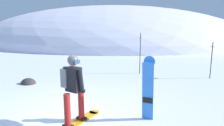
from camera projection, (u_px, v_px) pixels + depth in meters
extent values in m
plane|color=white|center=(70.00, 118.00, 5.10)|extent=(300.00, 300.00, 0.00)
ellipsoid|color=white|center=(110.00, 40.00, 35.69)|extent=(43.73, 39.36, 11.70)
cube|color=orange|center=(75.00, 124.00, 4.78)|extent=(0.58, 1.58, 0.02)
cylinder|color=orange|center=(94.00, 112.00, 5.43)|extent=(0.28, 0.28, 0.02)
cube|color=black|center=(82.00, 118.00, 4.98)|extent=(0.27, 0.19, 0.06)
cube|color=black|center=(68.00, 126.00, 4.58)|extent=(0.27, 0.19, 0.06)
cylinder|color=maroon|center=(81.00, 104.00, 4.91)|extent=(0.15, 0.15, 0.82)
cylinder|color=maroon|center=(67.00, 111.00, 4.51)|extent=(0.15, 0.15, 0.82)
cube|color=black|center=(74.00, 79.00, 4.58)|extent=(0.40, 0.29, 0.58)
cylinder|color=black|center=(66.00, 78.00, 4.70)|extent=(0.13, 0.19, 0.57)
cylinder|color=black|center=(81.00, 81.00, 4.46)|extent=(0.13, 0.19, 0.57)
sphere|color=black|center=(67.00, 87.00, 4.79)|extent=(0.11, 0.11, 0.11)
sphere|color=black|center=(83.00, 91.00, 4.53)|extent=(0.11, 0.11, 0.11)
cube|color=slate|center=(67.00, 77.00, 4.68)|extent=(0.23, 0.31, 0.44)
cube|color=slate|center=(64.00, 80.00, 4.75)|extent=(0.10, 0.21, 0.20)
sphere|color=tan|center=(73.00, 61.00, 4.50)|extent=(0.21, 0.21, 0.21)
sphere|color=#4C4C56|center=(73.00, 60.00, 4.50)|extent=(0.25, 0.25, 0.25)
cube|color=navy|center=(77.00, 62.00, 4.44)|extent=(0.06, 0.17, 0.08)
cube|color=blue|center=(148.00, 92.00, 4.85)|extent=(0.28, 0.19, 1.51)
cylinder|color=blue|center=(149.00, 61.00, 4.79)|extent=(0.28, 0.05, 0.28)
cube|color=black|center=(148.00, 83.00, 4.84)|extent=(0.25, 0.08, 0.15)
cube|color=black|center=(148.00, 100.00, 4.92)|extent=(0.25, 0.08, 0.15)
cylinder|color=black|center=(140.00, 54.00, 9.87)|extent=(0.04, 0.04, 2.01)
cylinder|color=orange|center=(141.00, 38.00, 9.72)|extent=(0.20, 0.20, 0.02)
cone|color=black|center=(141.00, 33.00, 9.68)|extent=(0.04, 0.04, 0.08)
cylinder|color=black|center=(211.00, 61.00, 8.96)|extent=(0.04, 0.04, 1.65)
cylinder|color=orange|center=(213.00, 47.00, 8.84)|extent=(0.20, 0.20, 0.02)
cone|color=black|center=(213.00, 42.00, 8.80)|extent=(0.04, 0.04, 0.08)
ellipsoid|color=#383333|center=(28.00, 84.00, 8.24)|extent=(0.66, 0.56, 0.46)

